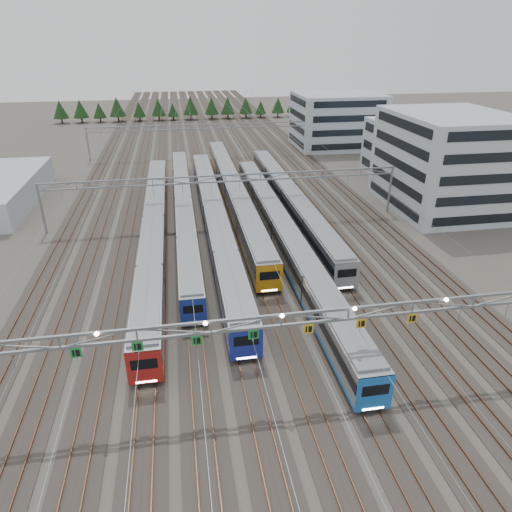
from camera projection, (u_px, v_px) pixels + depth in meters
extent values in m
plane|color=#47423A|center=(279.00, 391.00, 39.39)|extent=(400.00, 400.00, 0.00)
cube|color=#2D2823|center=(202.00, 143.00, 127.88)|extent=(54.00, 260.00, 0.08)
cube|color=brown|center=(108.00, 146.00, 123.92)|extent=(0.08, 260.00, 0.16)
cube|color=brown|center=(291.00, 140.00, 131.73)|extent=(0.08, 260.00, 0.16)
cube|color=brown|center=(200.00, 143.00, 127.72)|extent=(0.08, 260.00, 0.16)
cube|color=brown|center=(205.00, 143.00, 127.94)|extent=(0.08, 260.00, 0.16)
cube|color=black|center=(156.00, 238.00, 67.78)|extent=(2.55, 62.83, 0.39)
cube|color=#ABAEB4|center=(155.00, 226.00, 66.96)|extent=(3.00, 64.11, 3.38)
cube|color=black|center=(154.00, 224.00, 66.78)|extent=(3.06, 63.79, 1.02)
cube|color=#A91D1A|center=(155.00, 235.00, 67.58)|extent=(3.05, 63.79, 0.38)
cube|color=slate|center=(153.00, 215.00, 66.17)|extent=(2.70, 62.83, 0.27)
cube|color=#A91D1A|center=(144.00, 368.00, 38.63)|extent=(3.02, 0.12, 3.38)
cube|color=black|center=(144.00, 364.00, 38.42)|extent=(2.25, 0.10, 1.02)
cube|color=white|center=(146.00, 382.00, 39.22)|extent=(1.80, 0.06, 0.16)
cube|color=black|center=(184.00, 216.00, 76.02)|extent=(2.29, 63.30, 0.35)
cube|color=#ABAEB4|center=(184.00, 206.00, 75.28)|extent=(2.69, 64.60, 3.03)
cube|color=black|center=(184.00, 204.00, 75.12)|extent=(2.75, 64.27, 0.91)
cube|color=#193199|center=(184.00, 214.00, 75.84)|extent=(2.74, 64.27, 0.34)
cube|color=slate|center=(183.00, 197.00, 74.57)|extent=(2.42, 63.30, 0.24)
cube|color=#193199|center=(193.00, 312.00, 46.74)|extent=(2.71, 0.12, 3.03)
cube|color=black|center=(193.00, 309.00, 46.55)|extent=(2.02, 0.10, 0.91)
cube|color=white|center=(194.00, 323.00, 47.26)|extent=(1.62, 0.06, 0.14)
cube|color=black|center=(215.00, 228.00, 71.30)|extent=(2.62, 64.27, 0.40)
cube|color=#ABAEB4|center=(214.00, 216.00, 70.45)|extent=(3.08, 65.59, 3.46)
cube|color=black|center=(214.00, 214.00, 70.27)|extent=(3.14, 65.26, 1.04)
cube|color=navy|center=(215.00, 225.00, 71.09)|extent=(3.13, 65.26, 0.38)
cube|color=slate|center=(214.00, 205.00, 69.64)|extent=(2.77, 64.27, 0.27)
cube|color=navy|center=(246.00, 344.00, 41.47)|extent=(3.10, 0.12, 3.46)
cube|color=black|center=(246.00, 341.00, 41.26)|extent=(2.31, 0.10, 1.04)
cube|color=white|center=(247.00, 358.00, 42.08)|extent=(1.85, 0.06, 0.16)
cube|color=black|center=(234.00, 201.00, 82.48)|extent=(2.65, 64.61, 0.40)
cube|color=#ABAEB4|center=(233.00, 191.00, 81.63)|extent=(3.11, 65.93, 3.50)
cube|color=black|center=(233.00, 189.00, 81.44)|extent=(3.17, 65.60, 1.06)
cube|color=orange|center=(234.00, 199.00, 82.27)|extent=(3.16, 65.60, 0.39)
cube|color=slate|center=(233.00, 181.00, 80.81)|extent=(2.80, 64.61, 0.28)
cube|color=orange|center=(269.00, 279.00, 52.50)|extent=(3.13, 0.12, 3.50)
cube|color=black|center=(270.00, 276.00, 52.28)|extent=(2.33, 0.10, 1.06)
cube|color=white|center=(269.00, 290.00, 53.11)|extent=(1.87, 0.06, 0.17)
cube|color=black|center=(282.00, 244.00, 65.91)|extent=(2.56, 64.91, 0.39)
cube|color=#ABAEB4|center=(282.00, 232.00, 65.08)|extent=(3.02, 66.24, 3.39)
cube|color=black|center=(282.00, 229.00, 64.90)|extent=(3.08, 65.91, 1.02)
cube|color=blue|center=(282.00, 241.00, 65.71)|extent=(3.07, 65.91, 0.38)
cube|color=slate|center=(282.00, 220.00, 64.29)|extent=(2.72, 64.91, 0.27)
cube|color=blue|center=(375.00, 394.00, 35.81)|extent=(3.04, 0.12, 3.39)
cube|color=black|center=(376.00, 390.00, 35.60)|extent=(2.26, 0.10, 1.02)
cube|color=white|center=(373.00, 409.00, 36.41)|extent=(1.81, 0.06, 0.16)
cube|color=black|center=(289.00, 209.00, 78.78)|extent=(2.61, 55.08, 0.40)
cube|color=#ABAEB4|center=(290.00, 199.00, 77.94)|extent=(3.07, 56.21, 3.46)
cube|color=black|center=(290.00, 196.00, 77.75)|extent=(3.13, 55.92, 1.04)
cube|color=gray|center=(289.00, 207.00, 78.58)|extent=(3.12, 55.92, 0.38)
cube|color=slate|center=(290.00, 188.00, 77.13)|extent=(2.77, 55.08, 0.27)
cube|color=gray|center=(347.00, 276.00, 53.11)|extent=(3.09, 0.12, 3.46)
cube|color=black|center=(347.00, 273.00, 52.90)|extent=(2.30, 0.10, 1.04)
cube|color=white|center=(346.00, 288.00, 53.72)|extent=(1.84, 0.06, 0.16)
cube|color=gray|center=(281.00, 315.00, 35.96)|extent=(56.00, 0.22, 0.22)
cube|color=gray|center=(281.00, 326.00, 36.40)|extent=(56.00, 0.22, 0.22)
cube|color=#1A8638|center=(76.00, 353.00, 34.09)|extent=(0.85, 0.06, 0.85)
cube|color=#1A8638|center=(137.00, 346.00, 34.78)|extent=(0.85, 0.06, 0.85)
cube|color=#1A8638|center=(197.00, 340.00, 35.48)|extent=(0.85, 0.06, 0.85)
cube|color=#1A8638|center=(254.00, 334.00, 36.17)|extent=(0.85, 0.06, 0.85)
cube|color=gold|center=(308.00, 329.00, 36.86)|extent=(0.85, 0.06, 0.85)
cube|color=gold|center=(361.00, 323.00, 37.55)|extent=(0.85, 0.06, 0.85)
cube|color=gold|center=(412.00, 318.00, 38.24)|extent=(0.85, 0.06, 0.85)
cylinder|color=gray|center=(41.00, 209.00, 68.74)|extent=(0.36, 0.36, 8.00)
cylinder|color=gray|center=(390.00, 189.00, 77.33)|extent=(0.36, 0.36, 8.00)
cube|color=gray|center=(225.00, 175.00, 71.36)|extent=(56.00, 0.22, 0.22)
cube|color=gray|center=(225.00, 182.00, 71.80)|extent=(56.00, 0.22, 0.22)
cylinder|color=gray|center=(88.00, 144.00, 108.57)|extent=(0.36, 0.36, 8.00)
cylinder|color=gray|center=(315.00, 136.00, 117.16)|extent=(0.36, 0.36, 8.00)
cube|color=gray|center=(205.00, 124.00, 111.19)|extent=(56.00, 0.22, 0.22)
cube|color=gray|center=(205.00, 129.00, 111.63)|extent=(56.00, 0.22, 0.22)
cube|color=#A4B7C4|center=(447.00, 162.00, 77.81)|extent=(18.00, 22.00, 16.13)
cube|color=#A4B7C4|center=(407.00, 149.00, 96.73)|extent=(14.00, 16.00, 11.36)
cube|color=#A4B7C4|center=(337.00, 120.00, 121.92)|extent=(22.00, 18.00, 13.75)
cube|color=#A4B7C4|center=(6.00, 191.00, 81.69)|extent=(10.00, 30.00, 4.82)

